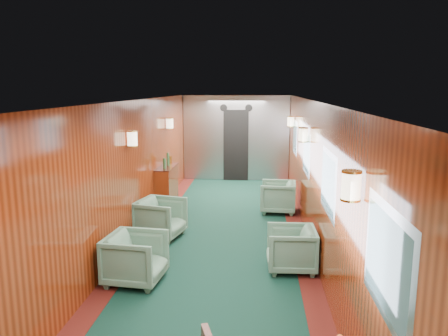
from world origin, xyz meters
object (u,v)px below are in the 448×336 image
Objects in this scene: armchair_left_near at (136,258)px; armchair_right_near at (291,249)px; credenza at (167,187)px; armchair_right_far at (278,197)px; armchair_left_far at (161,218)px.

armchair_right_near is at bearing -68.55° from armchair_left_near.
credenza reaches higher than armchair_right_near.
armchair_right_near is at bearing -51.16° from credenza.
armchair_right_far is (2.06, 3.55, -0.01)m from armchair_left_near.
armchair_left_near reaches higher than armchair_right_far.
armchair_left_near is 1.07× the size of armchair_right_near.
armchair_right_far is at bearing -36.60° from armchair_left_far.
armchair_left_far is 1.04× the size of armchair_right_far.
armchair_left_far is 1.09× the size of armchair_right_near.
armchair_left_far is (0.27, -1.82, -0.14)m from credenza.
armchair_left_far is at bearing -81.60° from credenza.
armchair_left_near is at bearing -164.01° from armchair_left_far.
armchair_left_far reaches higher than armchair_left_near.
armchair_right_near is 2.97m from armchair_right_far.
credenza is 1.61× the size of armchair_left_far.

